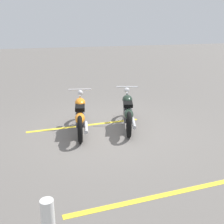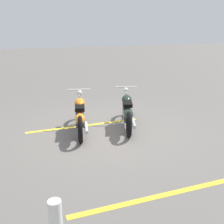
{
  "view_description": "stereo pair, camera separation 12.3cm",
  "coord_description": "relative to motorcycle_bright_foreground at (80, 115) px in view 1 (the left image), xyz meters",
  "views": [
    {
      "loc": [
        6.61,
        -2.21,
        2.69
      ],
      "look_at": [
        0.47,
        0.0,
        0.65
      ],
      "focal_mm": 44.31,
      "sensor_mm": 36.0,
      "label": 1
    },
    {
      "loc": [
        6.57,
        -2.32,
        2.69
      ],
      "look_at": [
        0.47,
        0.0,
        0.65
      ],
      "focal_mm": 44.31,
      "sensor_mm": 36.0,
      "label": 2
    }
  ],
  "objects": [
    {
      "name": "ground_plane",
      "position": [
        0.13,
        0.66,
        -0.46
      ],
      "size": [
        60.0,
        60.0,
        0.0
      ],
      "primitive_type": "plane",
      "color": "#66605B"
    },
    {
      "name": "motorcycle_bright_foreground",
      "position": [
        0.0,
        0.0,
        0.0
      ],
      "size": [
        2.19,
        0.77,
        1.04
      ],
      "rotation": [
        0.0,
        0.0,
        2.89
      ],
      "color": "black",
      "rests_on": "ground"
    },
    {
      "name": "motorcycle_dark_foreground",
      "position": [
        0.11,
        1.3,
        0.0
      ],
      "size": [
        2.13,
        0.91,
        1.04
      ],
      "rotation": [
        0.0,
        0.0,
        2.79
      ],
      "color": "black",
      "rests_on": "ground"
    },
    {
      "name": "parking_stripe_near",
      "position": [
        -0.42,
        0.21,
        -0.46
      ],
      "size": [
        0.14,
        3.2,
        0.01
      ],
      "primitive_type": "cube",
      "rotation": [
        0.0,
        0.0,
        1.57
      ],
      "color": "yellow",
      "rests_on": "ground"
    },
    {
      "name": "parking_stripe_mid",
      "position": [
        3.3,
        0.52,
        -0.46
      ],
      "size": [
        0.14,
        3.2,
        0.01
      ],
      "primitive_type": "cube",
      "rotation": [
        0.0,
        0.0,
        1.57
      ],
      "color": "yellow",
      "rests_on": "ground"
    }
  ]
}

